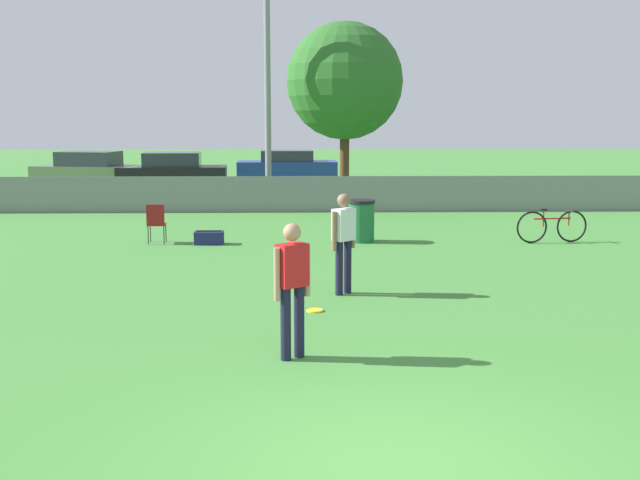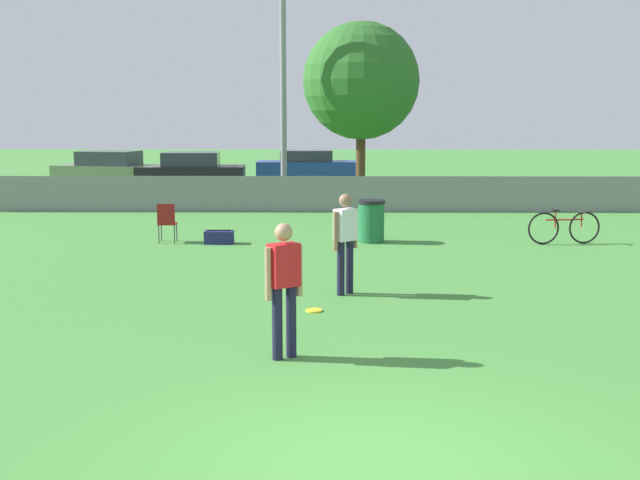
# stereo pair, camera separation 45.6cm
# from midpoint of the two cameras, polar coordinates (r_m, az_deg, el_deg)

# --- Properties ---
(ground_plane) EXTENTS (120.00, 120.00, 0.00)m
(ground_plane) POSITION_cam_midpoint_polar(r_m,az_deg,el_deg) (7.17, 3.72, -15.99)
(ground_plane) COLOR #428438
(fence_backline) EXTENTS (22.84, 0.07, 1.21)m
(fence_backline) POSITION_cam_midpoint_polar(r_m,az_deg,el_deg) (24.60, -0.06, 3.29)
(fence_backline) COLOR gray
(fence_backline) RESTS_ON ground_plane
(light_pole) EXTENTS (0.90, 0.36, 8.17)m
(light_pole) POSITION_cam_midpoint_polar(r_m,az_deg,el_deg) (25.98, -4.29, 13.05)
(light_pole) COLOR gray
(light_pole) RESTS_ON ground_plane
(tree_near_pole) EXTENTS (3.92, 3.92, 6.03)m
(tree_near_pole) POSITION_cam_midpoint_polar(r_m,az_deg,el_deg) (27.33, 1.29, 11.22)
(tree_near_pole) COLOR #4C331E
(tree_near_pole) RESTS_ON ground_plane
(player_receiver_white) EXTENTS (0.42, 0.41, 1.70)m
(player_receiver_white) POSITION_cam_midpoint_polar(r_m,az_deg,el_deg) (13.36, 0.71, 0.24)
(player_receiver_white) COLOR #191933
(player_receiver_white) RESTS_ON ground_plane
(player_thrower_red) EXTENTS (0.45, 0.39, 1.70)m
(player_thrower_red) POSITION_cam_midpoint_polar(r_m,az_deg,el_deg) (9.85, -3.32, -2.96)
(player_thrower_red) COLOR #191933
(player_thrower_red) RESTS_ON ground_plane
(frisbee_disc) EXTENTS (0.26, 0.26, 0.03)m
(frisbee_disc) POSITION_cam_midpoint_polar(r_m,az_deg,el_deg) (12.39, -1.43, -5.03)
(frisbee_disc) COLOR yellow
(frisbee_disc) RESTS_ON ground_plane
(folding_chair_sideline) EXTENTS (0.43, 0.43, 0.93)m
(folding_chair_sideline) POSITION_cam_midpoint_polar(r_m,az_deg,el_deg) (19.03, -12.25, 1.32)
(folding_chair_sideline) COLOR #333338
(folding_chair_sideline) RESTS_ON ground_plane
(bicycle_sideline) EXTENTS (1.73, 0.44, 0.80)m
(bicycle_sideline) POSITION_cam_midpoint_polar(r_m,az_deg,el_deg) (19.50, 15.53, 0.95)
(bicycle_sideline) COLOR black
(bicycle_sideline) RESTS_ON ground_plane
(trash_bin) EXTENTS (0.64, 0.64, 0.99)m
(trash_bin) POSITION_cam_midpoint_polar(r_m,az_deg,el_deg) (18.91, 2.27, 1.38)
(trash_bin) COLOR #1E6638
(trash_bin) RESTS_ON ground_plane
(gear_bag_sideline) EXTENTS (0.67, 0.37, 0.32)m
(gear_bag_sideline) POSITION_cam_midpoint_polar(r_m,az_deg,el_deg) (18.80, -8.58, 0.16)
(gear_bag_sideline) COLOR navy
(gear_bag_sideline) RESTS_ON ground_plane
(parked_car_olive) EXTENTS (4.57, 2.61, 1.50)m
(parked_car_olive) POSITION_cam_midpoint_polar(r_m,az_deg,el_deg) (33.33, -16.46, 4.72)
(parked_car_olive) COLOR black
(parked_car_olive) RESTS_ON ground_plane
(parked_car_dark) EXTENTS (4.29, 1.96, 1.48)m
(parked_car_dark) POSITION_cam_midpoint_polar(r_m,az_deg,el_deg) (32.15, -10.85, 4.78)
(parked_car_dark) COLOR black
(parked_car_dark) RESTS_ON ground_plane
(parked_car_blue) EXTENTS (4.46, 1.74, 1.35)m
(parked_car_blue) POSITION_cam_midpoint_polar(r_m,az_deg,el_deg) (36.16, -2.70, 5.31)
(parked_car_blue) COLOR black
(parked_car_blue) RESTS_ON ground_plane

